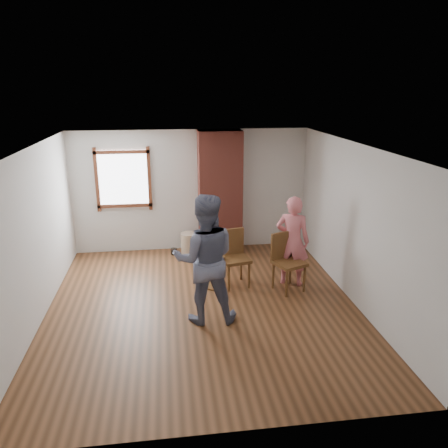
# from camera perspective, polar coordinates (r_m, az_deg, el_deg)

# --- Properties ---
(ground) EXTENTS (5.50, 5.50, 0.00)m
(ground) POSITION_cam_1_polar(r_m,az_deg,el_deg) (7.30, -2.76, -10.71)
(ground) COLOR brown
(ground) RESTS_ON ground
(room_shell) EXTENTS (5.04, 5.52, 2.62)m
(room_shell) POSITION_cam_1_polar(r_m,az_deg,el_deg) (7.21, -3.84, 4.36)
(room_shell) COLOR silver
(room_shell) RESTS_ON ground
(brick_chimney) EXTENTS (0.90, 0.50, 2.60)m
(brick_chimney) POSITION_cam_1_polar(r_m,az_deg,el_deg) (9.23, -0.52, 4.11)
(brick_chimney) COLOR #9C4537
(brick_chimney) RESTS_ON ground
(stoneware_crock) EXTENTS (0.38, 0.38, 0.46)m
(stoneware_crock) POSITION_cam_1_polar(r_m,az_deg,el_deg) (9.38, -4.57, -2.55)
(stoneware_crock) COLOR tan
(stoneware_crock) RESTS_ON ground
(dark_pot) EXTENTS (0.15, 0.15, 0.13)m
(dark_pot) POSITION_cam_1_polar(r_m,az_deg,el_deg) (9.43, -6.56, -3.56)
(dark_pot) COLOR black
(dark_pot) RESTS_ON ground
(dining_chair_left) EXTENTS (0.56, 0.56, 1.01)m
(dining_chair_left) POSITION_cam_1_polar(r_m,az_deg,el_deg) (7.85, 1.27, -3.99)
(dining_chair_left) COLOR brown
(dining_chair_left) RESTS_ON ground
(dining_chair_right) EXTENTS (0.62, 0.62, 1.02)m
(dining_chair_right) POSITION_cam_1_polar(r_m,az_deg,el_deg) (7.74, 8.16, -4.45)
(dining_chair_right) COLOR brown
(dining_chair_right) RESTS_ON ground
(side_table) EXTENTS (0.40, 0.40, 0.60)m
(side_table) POSITION_cam_1_polar(r_m,az_deg,el_deg) (7.75, -1.40, -5.59)
(side_table) COLOR brown
(side_table) RESTS_ON ground
(cake_plate) EXTENTS (0.18, 0.18, 0.01)m
(cake_plate) POSITION_cam_1_polar(r_m,az_deg,el_deg) (7.68, -1.41, -4.21)
(cake_plate) COLOR white
(cake_plate) RESTS_ON side_table
(cake_slice) EXTENTS (0.08, 0.07, 0.06)m
(cake_slice) POSITION_cam_1_polar(r_m,az_deg,el_deg) (7.66, -1.34, -3.97)
(cake_slice) COLOR white
(cake_slice) RESTS_ON cake_plate
(man) EXTENTS (1.01, 0.81, 1.99)m
(man) POSITION_cam_1_polar(r_m,az_deg,el_deg) (6.51, -2.51, -4.62)
(man) COLOR #141938
(man) RESTS_ON ground
(person_pink) EXTENTS (0.71, 0.61, 1.64)m
(person_pink) POSITION_cam_1_polar(r_m,az_deg,el_deg) (7.86, 8.92, -2.20)
(person_pink) COLOR #E47279
(person_pink) RESTS_ON ground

